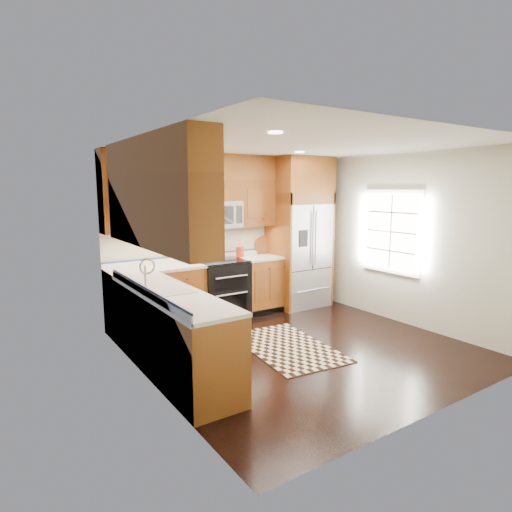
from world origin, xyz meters
TOP-DOWN VIEW (x-y plane):
  - ground at (0.00, 0.00)m, footprint 4.00×4.00m
  - wall_back at (0.00, 2.00)m, footprint 4.00×0.02m
  - wall_left at (-2.00, 0.00)m, footprint 0.02×4.00m
  - wall_right at (2.00, 0.00)m, footprint 0.02×4.00m
  - window at (1.98, 0.20)m, footprint 0.04×1.10m
  - base_cabinets at (-1.23, 0.90)m, footprint 2.85×3.00m
  - countertop at (-1.09, 1.01)m, footprint 2.86×3.01m
  - upper_cabinets at (-1.15, 1.09)m, footprint 2.85×3.00m
  - range at (-0.25, 1.67)m, footprint 0.76×0.67m
  - microwave at (-0.25, 1.80)m, footprint 0.76×0.40m
  - refrigerator at (1.30, 1.63)m, footprint 0.98×0.75m
  - sink_faucet at (-1.73, 0.23)m, footprint 0.54×0.44m
  - rug at (-0.15, 0.08)m, footprint 1.16×1.74m
  - knife_block at (-0.69, 1.73)m, footprint 0.11×0.14m
  - utensil_crock at (0.19, 1.81)m, footprint 0.15×0.15m
  - cutting_board at (0.74, 1.94)m, footprint 0.39×0.39m

SIDE VIEW (x-z plane):
  - ground at x=0.00m, z-range 0.00..0.00m
  - rug at x=-0.15m, z-range 0.00..0.01m
  - base_cabinets at x=-1.23m, z-range 0.00..0.90m
  - range at x=-0.25m, z-range 0.00..0.94m
  - countertop at x=-1.09m, z-range 0.90..0.94m
  - cutting_board at x=0.74m, z-range 0.94..0.96m
  - sink_faucet at x=-1.73m, z-range 0.81..1.18m
  - knife_block at x=-0.69m, z-range 0.92..1.17m
  - utensil_crock at x=0.19m, z-range 0.88..1.25m
  - wall_back at x=0.00m, z-range 0.00..2.60m
  - wall_left at x=-2.00m, z-range 0.00..2.60m
  - wall_right at x=2.00m, z-range 0.00..2.60m
  - refrigerator at x=1.30m, z-range 0.00..2.60m
  - window at x=1.98m, z-range 0.75..2.05m
  - microwave at x=-0.25m, z-range 1.45..1.87m
  - upper_cabinets at x=-1.15m, z-range 1.45..2.60m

